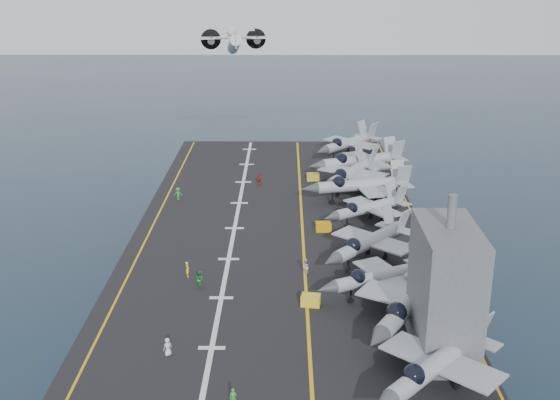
{
  "coord_description": "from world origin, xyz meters",
  "views": [
    {
      "loc": [
        0.78,
        -86.35,
        44.58
      ],
      "look_at": [
        0.0,
        4.0,
        13.0
      ],
      "focal_mm": 45.0,
      "sensor_mm": 36.0,
      "label": 1
    }
  ],
  "objects_px": {
    "island_superstructure": "(446,275)",
    "fighter_jet_0": "(436,362)",
    "transport_plane": "(234,45)",
    "tow_cart_a": "(311,300)"
  },
  "relations": [
    {
      "from": "island_superstructure",
      "to": "tow_cart_a",
      "type": "xyz_separation_m",
      "value": [
        -11.61,
        8.46,
        -6.91
      ]
    },
    {
      "from": "island_superstructure",
      "to": "fighter_jet_0",
      "type": "relative_size",
      "value": 0.82
    },
    {
      "from": "island_superstructure",
      "to": "fighter_jet_0",
      "type": "distance_m",
      "value": 8.28
    },
    {
      "from": "fighter_jet_0",
      "to": "transport_plane",
      "type": "xyz_separation_m",
      "value": [
        -22.41,
        87.56,
        15.24
      ]
    },
    {
      "from": "island_superstructure",
      "to": "transport_plane",
      "type": "height_order",
      "value": "transport_plane"
    },
    {
      "from": "fighter_jet_0",
      "to": "transport_plane",
      "type": "relative_size",
      "value": 0.79
    },
    {
      "from": "island_superstructure",
      "to": "fighter_jet_0",
      "type": "xyz_separation_m",
      "value": [
        -1.85,
        -6.47,
        -4.82
      ]
    },
    {
      "from": "tow_cart_a",
      "to": "island_superstructure",
      "type": "bearing_deg",
      "value": -36.1
    },
    {
      "from": "fighter_jet_0",
      "to": "transport_plane",
      "type": "distance_m",
      "value": 91.66
    },
    {
      "from": "island_superstructure",
      "to": "tow_cart_a",
      "type": "relative_size",
      "value": 7.02
    }
  ]
}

